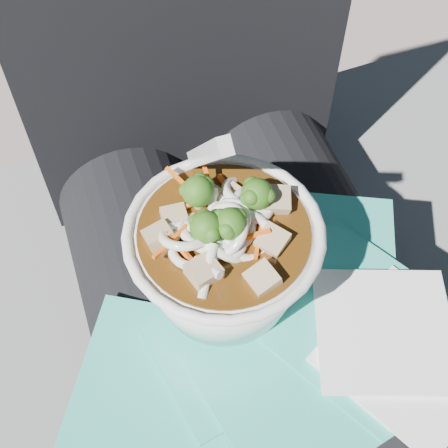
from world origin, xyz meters
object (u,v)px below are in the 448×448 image
object	(u,v)px
stone_ledge	(219,340)
lap	(264,342)
udon_bowl	(224,252)
person_body	(234,258)
plastic_bag	(276,348)

from	to	relation	value
stone_ledge	lap	size ratio (longest dim) A/B	2.08
stone_ledge	lap	xyz separation A→B (m)	(0.00, -0.15, 0.31)
stone_ledge	udon_bowl	xyz separation A→B (m)	(-0.03, -0.12, 0.46)
person_body	plastic_bag	size ratio (longest dim) A/B	2.54
lap	plastic_bag	xyz separation A→B (m)	(-0.01, -0.04, 0.08)
udon_bowl	lap	bearing A→B (deg)	-39.24
stone_ledge	person_body	xyz separation A→B (m)	(0.00, -0.06, 0.33)
lap	plastic_bag	world-z (taller)	plastic_bag
stone_ledge	person_body	distance (m)	0.34
person_body	plastic_bag	bearing A→B (deg)	-94.07
plastic_bag	udon_bowl	world-z (taller)	udon_bowl
lap	person_body	bearing A→B (deg)	90.00
plastic_bag	person_body	bearing A→B (deg)	85.93
stone_ledge	plastic_bag	size ratio (longest dim) A/B	2.50
plastic_bag	udon_bowl	distance (m)	0.10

